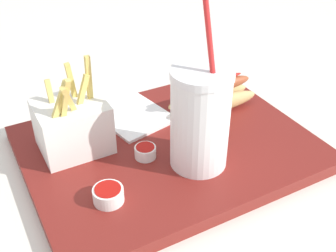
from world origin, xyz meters
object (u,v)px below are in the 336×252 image
(fries_basket, at_px, (73,125))
(ketchup_cup_2, at_px, (108,194))
(hot_dog_1, at_px, (213,97))
(napkin_stack, at_px, (130,114))
(soda_cup, at_px, (200,119))
(ketchup_cup_1, at_px, (84,114))
(ketchup_cup_3, at_px, (145,151))

(fries_basket, distance_m, ketchup_cup_2, 0.13)
(fries_basket, xyz_separation_m, ketchup_cup_2, (0.00, -0.13, -0.03))
(hot_dog_1, height_order, napkin_stack, hot_dog_1)
(soda_cup, bearing_deg, napkin_stack, 101.85)
(ketchup_cup_1, height_order, napkin_stack, ketchup_cup_1)
(ketchup_cup_1, bearing_deg, soda_cup, -60.32)
(fries_basket, relative_size, ketchup_cup_2, 3.54)
(soda_cup, height_order, napkin_stack, soda_cup)
(hot_dog_1, relative_size, napkin_stack, 1.19)
(soda_cup, distance_m, ketchup_cup_3, 0.10)
(ketchup_cup_1, xyz_separation_m, ketchup_cup_3, (0.04, -0.14, -0.00))
(hot_dog_1, height_order, ketchup_cup_2, hot_dog_1)
(ketchup_cup_1, height_order, ketchup_cup_2, same)
(fries_basket, bearing_deg, ketchup_cup_1, 60.64)
(ketchup_cup_1, xyz_separation_m, napkin_stack, (0.07, -0.02, -0.01))
(hot_dog_1, bearing_deg, ketchup_cup_3, -157.15)
(fries_basket, height_order, ketchup_cup_2, fries_basket)
(fries_basket, bearing_deg, ketchup_cup_2, -89.54)
(ketchup_cup_1, bearing_deg, ketchup_cup_3, -72.29)
(hot_dog_1, bearing_deg, fries_basket, 179.38)
(ketchup_cup_1, relative_size, ketchup_cup_2, 0.77)
(soda_cup, bearing_deg, ketchup_cup_3, 142.73)
(soda_cup, relative_size, ketchup_cup_2, 6.28)
(soda_cup, xyz_separation_m, ketchup_cup_2, (-0.14, -0.01, -0.06))
(soda_cup, height_order, hot_dog_1, soda_cup)
(ketchup_cup_2, bearing_deg, napkin_stack, 58.04)
(soda_cup, distance_m, fries_basket, 0.19)
(soda_cup, relative_size, ketchup_cup_3, 7.93)
(soda_cup, xyz_separation_m, hot_dog_1, (0.10, 0.11, -0.05))
(fries_basket, height_order, hot_dog_1, fries_basket)
(soda_cup, height_order, ketchup_cup_1, soda_cup)
(soda_cup, distance_m, hot_dog_1, 0.16)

